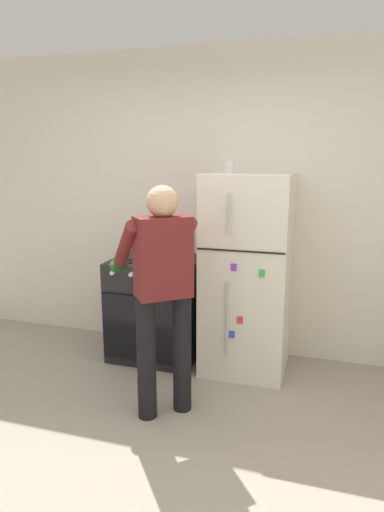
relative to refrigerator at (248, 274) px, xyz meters
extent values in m
plane|color=#9E9384|center=(-0.37, -1.57, -0.82)|extent=(8.00, 8.00, 0.00)
cube|color=silver|center=(-0.37, 0.38, 0.53)|extent=(6.00, 0.10, 2.70)
cube|color=silver|center=(0.00, 0.00, 0.00)|extent=(0.68, 0.68, 1.64)
cube|color=black|center=(0.00, -0.34, 0.26)|extent=(0.67, 0.01, 0.01)
cylinder|color=#B7B7BC|center=(-0.08, -0.36, -0.28)|extent=(0.02, 0.02, 0.60)
cylinder|color=#B7B7BC|center=(-0.08, -0.36, 0.54)|extent=(0.02, 0.02, 0.31)
cube|color=purple|center=(-0.05, -0.35, 0.14)|extent=(0.04, 0.01, 0.06)
cube|color=red|center=(0.01, -0.35, -0.28)|extent=(0.04, 0.01, 0.06)
cube|color=blue|center=(-0.05, -0.35, -0.40)|extent=(0.04, 0.01, 0.06)
cube|color=green|center=(0.17, -0.35, 0.10)|extent=(0.04, 0.01, 0.06)
cube|color=black|center=(-0.81, 0.00, -0.38)|extent=(0.76, 0.64, 0.89)
cube|color=black|center=(-0.81, -0.32, -0.45)|extent=(0.53, 0.01, 0.32)
cylinder|color=black|center=(-0.99, -0.14, 0.07)|extent=(0.17, 0.17, 0.01)
cylinder|color=black|center=(-0.63, -0.14, 0.07)|extent=(0.17, 0.17, 0.01)
cylinder|color=black|center=(-0.99, 0.14, 0.07)|extent=(0.17, 0.17, 0.01)
cylinder|color=black|center=(-0.63, 0.14, 0.07)|extent=(0.17, 0.17, 0.01)
cylinder|color=silver|center=(-1.07, -0.33, 0.01)|extent=(0.04, 0.03, 0.04)
cylinder|color=silver|center=(-0.90, -0.33, 0.01)|extent=(0.04, 0.03, 0.04)
cylinder|color=silver|center=(-0.72, -0.33, 0.01)|extent=(0.04, 0.03, 0.04)
cylinder|color=silver|center=(-0.55, -0.33, 0.01)|extent=(0.04, 0.03, 0.04)
cube|color=black|center=(-0.81, -0.33, -0.46)|extent=(0.72, 0.03, 0.57)
cylinder|color=black|center=(-0.50, -0.98, -0.39)|extent=(0.13, 0.13, 0.86)
cylinder|color=black|center=(-0.30, -0.81, -0.39)|extent=(0.13, 0.13, 0.86)
cube|color=maroon|center=(-0.40, -0.89, 0.31)|extent=(0.41, 0.38, 0.54)
sphere|color=tan|center=(-0.40, -0.89, 0.67)|extent=(0.21, 0.21, 0.21)
sphere|color=#3B3B3B|center=(-0.40, -0.89, 0.64)|extent=(0.15, 0.15, 0.15)
cylinder|color=maroon|center=(-0.70, -0.85, 0.35)|extent=(0.38, 0.44, 0.42)
cylinder|color=maroon|center=(-0.39, -0.60, 0.35)|extent=(0.38, 0.44, 0.42)
ellipsoid|color=#1E5123|center=(-0.83, -0.69, 0.17)|extent=(0.12, 0.18, 0.10)
ellipsoid|color=#1E5123|center=(-0.52, -0.43, 0.17)|extent=(0.12, 0.18, 0.10)
cylinder|color=red|center=(-0.65, -0.05, 0.13)|extent=(0.23, 0.23, 0.10)
cube|color=black|center=(-0.79, -0.05, 0.16)|extent=(0.05, 0.03, 0.02)
cube|color=black|center=(-0.51, -0.05, 0.16)|extent=(0.05, 0.03, 0.02)
cylinder|color=silver|center=(-0.18, 0.05, 0.87)|extent=(0.08, 0.08, 0.10)
torus|color=silver|center=(-0.14, 0.05, 0.87)|extent=(0.06, 0.01, 0.06)
cylinder|color=brown|center=(-1.11, 0.20, 0.17)|extent=(0.05, 0.05, 0.18)
camera|label=1|loc=(0.64, -3.62, 0.97)|focal=32.00mm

